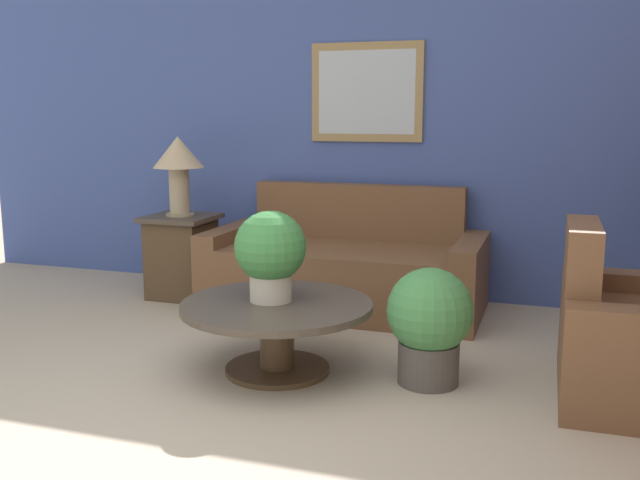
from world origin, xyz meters
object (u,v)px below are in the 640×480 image
(couch_main, at_px, (346,269))
(table_lamp, at_px, (178,161))
(potted_plant_on_table, at_px, (270,251))
(side_table, at_px, (182,255))
(coffee_table, at_px, (277,321))
(potted_plant_floor, at_px, (430,321))

(couch_main, xyz_separation_m, table_lamp, (-1.32, -0.10, 0.78))
(table_lamp, bearing_deg, potted_plant_on_table, -44.81)
(side_table, distance_m, potted_plant_on_table, 1.86)
(coffee_table, relative_size, potted_plant_on_table, 2.11)
(couch_main, xyz_separation_m, side_table, (-1.32, -0.10, 0.04))
(side_table, bearing_deg, table_lamp, 63.43)
(side_table, height_order, potted_plant_floor, side_table)
(couch_main, height_order, potted_plant_floor, couch_main)
(couch_main, xyz_separation_m, potted_plant_on_table, (-0.02, -1.39, 0.39))
(table_lamp, bearing_deg, side_table, -116.57)
(couch_main, distance_m, table_lamp, 1.54)
(coffee_table, xyz_separation_m, side_table, (-1.34, 1.31, 0.04))
(couch_main, height_order, coffee_table, couch_main)
(potted_plant_on_table, bearing_deg, side_table, 135.19)
(potted_plant_on_table, distance_m, potted_plant_floor, 0.95)
(potted_plant_on_table, bearing_deg, coffee_table, -25.41)
(couch_main, xyz_separation_m, potted_plant_floor, (0.86, -1.31, 0.05))
(side_table, relative_size, potted_plant_floor, 1.02)
(couch_main, relative_size, coffee_table, 1.88)
(coffee_table, relative_size, potted_plant_floor, 1.69)
(potted_plant_on_table, bearing_deg, potted_plant_floor, 5.21)
(table_lamp, height_order, potted_plant_on_table, table_lamp)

